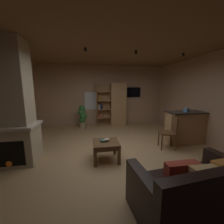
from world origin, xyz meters
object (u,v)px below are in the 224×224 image
object	(u,v)px
coffee_table	(106,145)
table_book_2	(107,139)
kitchen_bar_counter	(188,127)
dining_chair	(170,131)
table_book_0	(102,140)
bookshelf_cabinet	(116,105)
leather_couch	(194,193)
wall_mounted_tv	(132,92)
potted_floor_plant	(82,116)
tissue_box	(186,110)
table_book_1	(104,140)
stone_fireplace	(11,110)

from	to	relation	value
coffee_table	table_book_2	size ratio (longest dim) A/B	4.94
kitchen_bar_counter	dining_chair	bearing A→B (deg)	-158.41
kitchen_bar_counter	table_book_0	xyz separation A→B (m)	(-2.77, -0.61, -0.03)
bookshelf_cabinet	dining_chair	xyz separation A→B (m)	(1.03, -2.78, -0.43)
leather_couch	dining_chair	bearing A→B (deg)	66.49
leather_couch	table_book_2	distance (m)	1.93
wall_mounted_tv	potted_floor_plant	bearing A→B (deg)	-168.59
bookshelf_cabinet	coffee_table	distance (m)	3.31
tissue_box	table_book_2	world-z (taller)	tissue_box
table_book_1	wall_mounted_tv	bearing A→B (deg)	62.94
leather_couch	coffee_table	bearing A→B (deg)	121.65
stone_fireplace	wall_mounted_tv	size ratio (longest dim) A/B	3.27
table_book_1	dining_chair	size ratio (longest dim) A/B	0.15
stone_fireplace	table_book_0	size ratio (longest dim) A/B	20.04
table_book_2	wall_mounted_tv	size ratio (longest dim) A/B	0.15
leather_couch	table_book_2	xyz separation A→B (m)	(-0.99, 1.65, 0.20)
bookshelf_cabinet	potted_floor_plant	distance (m)	1.62
table_book_1	table_book_0	bearing A→B (deg)	112.18
stone_fireplace	leather_couch	bearing A→B (deg)	-31.31
tissue_box	potted_floor_plant	distance (m)	3.97
table_book_0	dining_chair	world-z (taller)	dining_chair
stone_fireplace	dining_chair	distance (m)	4.02
leather_couch	coffee_table	xyz separation A→B (m)	(-1.01, 1.64, 0.06)
potted_floor_plant	stone_fireplace	bearing A→B (deg)	-117.75
table_book_1	potted_floor_plant	size ratio (longest dim) A/B	0.14
kitchen_bar_counter	table_book_1	distance (m)	2.83
dining_chair	wall_mounted_tv	bearing A→B (deg)	94.15
stone_fireplace	table_book_0	distance (m)	2.15
table_book_2	wall_mounted_tv	bearing A→B (deg)	63.87
stone_fireplace	kitchen_bar_counter	world-z (taller)	stone_fireplace
stone_fireplace	coffee_table	distance (m)	2.26
tissue_box	table_book_2	xyz separation A→B (m)	(-2.53, -0.64, -0.54)
bookshelf_cabinet	table_book_0	xyz separation A→B (m)	(-0.93, -3.07, -0.49)
potted_floor_plant	table_book_1	bearing A→B (deg)	-77.52
leather_couch	table_book_1	xyz separation A→B (m)	(-1.06, 1.64, 0.18)
kitchen_bar_counter	potted_floor_plant	size ratio (longest dim) A/B	1.38
tissue_box	dining_chair	distance (m)	0.90
leather_couch	table_book_0	bearing A→B (deg)	122.31
leather_couch	table_book_0	xyz separation A→B (m)	(-1.08, 1.72, 0.16)
table_book_0	potted_floor_plant	bearing A→B (deg)	102.22
table_book_1	table_book_2	bearing A→B (deg)	2.86
stone_fireplace	table_book_2	world-z (taller)	stone_fireplace
wall_mounted_tv	table_book_1	bearing A→B (deg)	-117.06
bookshelf_cabinet	stone_fireplace	bearing A→B (deg)	-135.19
coffee_table	potted_floor_plant	bearing A→B (deg)	103.29
stone_fireplace	leather_couch	world-z (taller)	stone_fireplace
table_book_2	wall_mounted_tv	xyz separation A→B (m)	(1.64, 3.35, 1.01)
coffee_table	table_book_2	xyz separation A→B (m)	(0.03, 0.01, 0.15)
table_book_0	table_book_1	bearing A→B (deg)	-67.82
stone_fireplace	dining_chair	world-z (taller)	stone_fireplace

